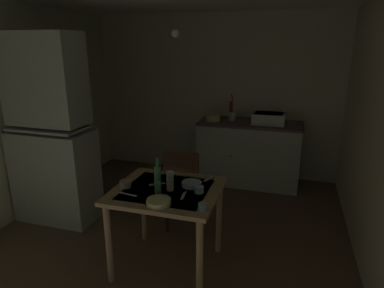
{
  "coord_description": "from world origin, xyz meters",
  "views": [
    {
      "loc": [
        1.14,
        -3.06,
        2.0
      ],
      "look_at": [
        0.19,
        0.13,
        0.99
      ],
      "focal_mm": 31.44,
      "sensor_mm": 36.0,
      "label": 1
    }
  ],
  "objects_px": {
    "dining_table": "(167,201)",
    "chair_far_side": "(185,189)",
    "hand_pump": "(231,109)",
    "serving_bowl_wide": "(192,184)",
    "glass_bottle": "(158,178)",
    "sink_basin": "(269,118)",
    "hutch_cabinet": "(52,137)",
    "mug_dark": "(199,190)",
    "mixing_bowl_counter": "(213,118)"
  },
  "relations": [
    {
      "from": "dining_table",
      "to": "chair_far_side",
      "type": "xyz_separation_m",
      "value": [
        -0.04,
        0.63,
        -0.17
      ]
    },
    {
      "from": "hand_pump",
      "to": "serving_bowl_wide",
      "type": "distance_m",
      "value": 2.12
    },
    {
      "from": "chair_far_side",
      "to": "serving_bowl_wide",
      "type": "distance_m",
      "value": 0.63
    },
    {
      "from": "dining_table",
      "to": "glass_bottle",
      "type": "relative_size",
      "value": 3.0
    },
    {
      "from": "sink_basin",
      "to": "dining_table",
      "type": "xyz_separation_m",
      "value": [
        -0.69,
        -2.18,
        -0.33
      ]
    },
    {
      "from": "hand_pump",
      "to": "chair_far_side",
      "type": "bearing_deg",
      "value": -96.98
    },
    {
      "from": "hutch_cabinet",
      "to": "mug_dark",
      "type": "xyz_separation_m",
      "value": [
        1.84,
        -0.48,
        -0.19
      ]
    },
    {
      "from": "glass_bottle",
      "to": "hutch_cabinet",
      "type": "bearing_deg",
      "value": 159.13
    },
    {
      "from": "serving_bowl_wide",
      "to": "glass_bottle",
      "type": "height_order",
      "value": "glass_bottle"
    },
    {
      "from": "mixing_bowl_counter",
      "to": "glass_bottle",
      "type": "relative_size",
      "value": 0.69
    },
    {
      "from": "dining_table",
      "to": "glass_bottle",
      "type": "height_order",
      "value": "glass_bottle"
    },
    {
      "from": "hutch_cabinet",
      "to": "sink_basin",
      "type": "xyz_separation_m",
      "value": [
        2.24,
        1.69,
        -0.0
      ]
    },
    {
      "from": "hutch_cabinet",
      "to": "chair_far_side",
      "type": "relative_size",
      "value": 2.23
    },
    {
      "from": "hutch_cabinet",
      "to": "mixing_bowl_counter",
      "type": "relative_size",
      "value": 9.99
    },
    {
      "from": "hutch_cabinet",
      "to": "dining_table",
      "type": "distance_m",
      "value": 1.66
    },
    {
      "from": "mixing_bowl_counter",
      "to": "chair_far_side",
      "type": "relative_size",
      "value": 0.22
    },
    {
      "from": "dining_table",
      "to": "chair_far_side",
      "type": "distance_m",
      "value": 0.66
    },
    {
      "from": "hand_pump",
      "to": "glass_bottle",
      "type": "xyz_separation_m",
      "value": [
        -0.2,
        -2.31,
        -0.18
      ]
    },
    {
      "from": "mixing_bowl_counter",
      "to": "glass_bottle",
      "type": "xyz_separation_m",
      "value": [
        0.04,
        -2.21,
        -0.05
      ]
    },
    {
      "from": "hutch_cabinet",
      "to": "hand_pump",
      "type": "height_order",
      "value": "hutch_cabinet"
    },
    {
      "from": "hand_pump",
      "to": "serving_bowl_wide",
      "type": "height_order",
      "value": "hand_pump"
    },
    {
      "from": "sink_basin",
      "to": "mixing_bowl_counter",
      "type": "distance_m",
      "value": 0.78
    },
    {
      "from": "mixing_bowl_counter",
      "to": "mug_dark",
      "type": "distance_m",
      "value": 2.16
    },
    {
      "from": "mixing_bowl_counter",
      "to": "hand_pump",
      "type": "bearing_deg",
      "value": 21.74
    },
    {
      "from": "mixing_bowl_counter",
      "to": "mug_dark",
      "type": "xyz_separation_m",
      "value": [
        0.38,
        -2.12,
        -0.15
      ]
    },
    {
      "from": "serving_bowl_wide",
      "to": "chair_far_side",
      "type": "bearing_deg",
      "value": 114.66
    },
    {
      "from": "chair_far_side",
      "to": "serving_bowl_wide",
      "type": "relative_size",
      "value": 5.24
    },
    {
      "from": "mixing_bowl_counter",
      "to": "serving_bowl_wide",
      "type": "bearing_deg",
      "value": -82.11
    },
    {
      "from": "hutch_cabinet",
      "to": "hand_pump",
      "type": "bearing_deg",
      "value": 45.51
    },
    {
      "from": "hutch_cabinet",
      "to": "hand_pump",
      "type": "xyz_separation_m",
      "value": [
        1.7,
        1.73,
        0.09
      ]
    },
    {
      "from": "hutch_cabinet",
      "to": "dining_table",
      "type": "height_order",
      "value": "hutch_cabinet"
    },
    {
      "from": "sink_basin",
      "to": "dining_table",
      "type": "height_order",
      "value": "sink_basin"
    },
    {
      "from": "hutch_cabinet",
      "to": "glass_bottle",
      "type": "bearing_deg",
      "value": -20.87
    },
    {
      "from": "hand_pump",
      "to": "glass_bottle",
      "type": "relative_size",
      "value": 1.27
    },
    {
      "from": "dining_table",
      "to": "serving_bowl_wide",
      "type": "height_order",
      "value": "serving_bowl_wide"
    },
    {
      "from": "dining_table",
      "to": "mixing_bowl_counter",
      "type": "bearing_deg",
      "value": 92.35
    },
    {
      "from": "chair_far_side",
      "to": "sink_basin",
      "type": "bearing_deg",
      "value": 64.49
    },
    {
      "from": "sink_basin",
      "to": "chair_far_side",
      "type": "xyz_separation_m",
      "value": [
        -0.74,
        -1.54,
        -0.49
      ]
    },
    {
      "from": "hutch_cabinet",
      "to": "mixing_bowl_counter",
      "type": "distance_m",
      "value": 2.2
    },
    {
      "from": "mixing_bowl_counter",
      "to": "mug_dark",
      "type": "height_order",
      "value": "mixing_bowl_counter"
    },
    {
      "from": "dining_table",
      "to": "glass_bottle",
      "type": "distance_m",
      "value": 0.26
    },
    {
      "from": "serving_bowl_wide",
      "to": "hand_pump",
      "type": "bearing_deg",
      "value": 91.05
    },
    {
      "from": "hand_pump",
      "to": "hutch_cabinet",
      "type": "bearing_deg",
      "value": -134.49
    },
    {
      "from": "chair_far_side",
      "to": "glass_bottle",
      "type": "xyz_separation_m",
      "value": [
        -0.0,
        -0.72,
        0.41
      ]
    },
    {
      "from": "sink_basin",
      "to": "hand_pump",
      "type": "distance_m",
      "value": 0.55
    },
    {
      "from": "hutch_cabinet",
      "to": "sink_basin",
      "type": "relative_size",
      "value": 4.8
    },
    {
      "from": "serving_bowl_wide",
      "to": "glass_bottle",
      "type": "distance_m",
      "value": 0.33
    },
    {
      "from": "dining_table",
      "to": "mug_dark",
      "type": "bearing_deg",
      "value": 1.99
    },
    {
      "from": "mug_dark",
      "to": "serving_bowl_wide",
      "type": "bearing_deg",
      "value": 130.73
    },
    {
      "from": "sink_basin",
      "to": "hand_pump",
      "type": "height_order",
      "value": "hand_pump"
    }
  ]
}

